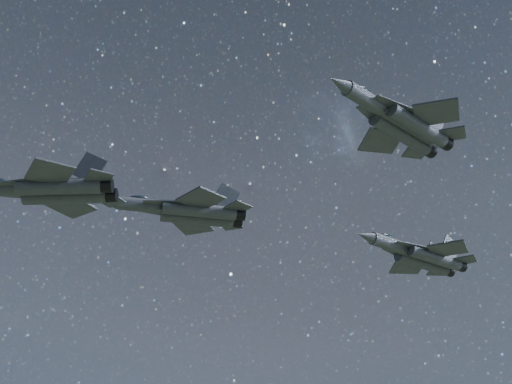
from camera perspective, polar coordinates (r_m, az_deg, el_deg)
name	(u,v)px	position (r m, az deg, el deg)	size (l,w,h in m)	color
jet_lead	(49,190)	(75.96, -16.26, 0.19)	(17.94, 11.76, 4.62)	#2C2F37
jet_left	(186,211)	(85.75, -5.60, -1.53)	(18.60, 12.87, 4.67)	#2C2F37
jet_right	(400,122)	(63.53, 11.47, 5.50)	(15.38, 10.23, 3.91)	#2C2F37
jet_slot	(420,255)	(92.05, 13.00, -4.96)	(18.09, 12.36, 4.54)	#2C2F37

